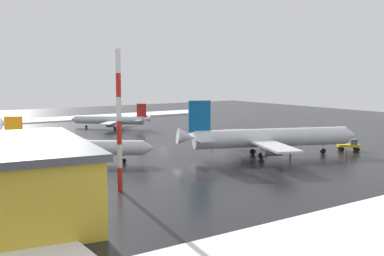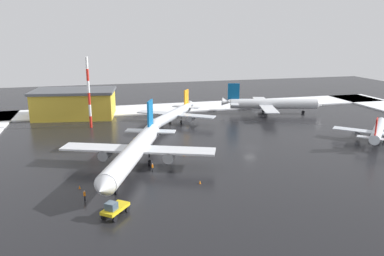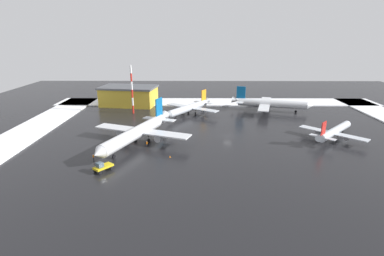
# 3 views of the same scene
# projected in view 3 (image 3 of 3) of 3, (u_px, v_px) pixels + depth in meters

# --- Properties ---
(ground_plane) EXTENTS (240.00, 240.00, 0.00)m
(ground_plane) POSITION_uv_depth(u_px,v_px,m) (228.00, 136.00, 97.17)
(ground_plane) COLOR black
(snow_bank_far) EXTENTS (152.00, 16.00, 0.43)m
(snow_bank_far) POSITION_uv_depth(u_px,v_px,m) (217.00, 102.00, 144.81)
(snow_bank_far) COLOR white
(snow_bank_far) RESTS_ON ground_plane
(snow_bank_right) EXTENTS (14.00, 116.00, 0.43)m
(snow_bank_right) POSITION_uv_depth(u_px,v_px,m) (22.00, 135.00, 97.60)
(snow_bank_right) COLOR white
(snow_bank_right) RESTS_ON ground_plane
(airplane_parked_starboard) EXTENTS (30.90, 36.52, 11.30)m
(airplane_parked_starboard) POSITION_uv_depth(u_px,v_px,m) (137.00, 132.00, 89.09)
(airplane_parked_starboard) COLOR silver
(airplane_parked_starboard) RESTS_ON ground_plane
(airplane_far_rear) EXTENTS (33.32, 28.01, 10.06)m
(airplane_far_rear) POSITION_uv_depth(u_px,v_px,m) (270.00, 103.00, 127.82)
(airplane_far_rear) COLOR silver
(airplane_far_rear) RESTS_ON ground_plane
(airplane_distant_tail) EXTENTS (21.88, 25.43, 8.68)m
(airplane_distant_tail) POSITION_uv_depth(u_px,v_px,m) (189.00, 108.00, 122.21)
(airplane_distant_tail) COLOR silver
(airplane_distant_tail) RESTS_ON ground_plane
(airplane_foreground_jet) EXTENTS (19.55, 19.73, 7.45)m
(airplane_foreground_jet) POSITION_uv_depth(u_px,v_px,m) (334.00, 131.00, 94.02)
(airplane_foreground_jet) COLOR silver
(airplane_foreground_jet) RESTS_ON ground_plane
(pushback_tug) EXTENTS (4.58, 4.97, 2.50)m
(pushback_tug) POSITION_uv_depth(u_px,v_px,m) (102.00, 167.00, 71.74)
(pushback_tug) COLOR gold
(pushback_tug) RESTS_ON ground_plane
(ground_crew_mid_apron) EXTENTS (0.36, 0.36, 1.71)m
(ground_crew_mid_apron) POSITION_uv_depth(u_px,v_px,m) (93.00, 157.00, 78.20)
(ground_crew_mid_apron) COLOR black
(ground_crew_mid_apron) RESTS_ON ground_plane
(ground_crew_near_tug) EXTENTS (0.36, 0.36, 1.71)m
(ground_crew_near_tug) POSITION_uv_depth(u_px,v_px,m) (126.00, 145.00, 86.67)
(ground_crew_near_tug) COLOR black
(ground_crew_near_tug) RESTS_ON ground_plane
(ground_crew_by_nose_gear) EXTENTS (0.36, 0.36, 1.71)m
(ground_crew_by_nose_gear) POSITION_uv_depth(u_px,v_px,m) (147.00, 144.00, 87.60)
(ground_crew_by_nose_gear) COLOR black
(ground_crew_by_nose_gear) RESTS_ON ground_plane
(antenna_mast) EXTENTS (0.70, 0.70, 19.92)m
(antenna_mast) POSITION_uv_depth(u_px,v_px,m) (132.00, 90.00, 122.16)
(antenna_mast) COLOR red
(antenna_mast) RESTS_ON ground_plane
(cargo_hangar) EXTENTS (26.92, 18.49, 8.80)m
(cargo_hangar) POSITION_uv_depth(u_px,v_px,m) (129.00, 96.00, 138.29)
(cargo_hangar) COLOR gold
(cargo_hangar) RESTS_ON ground_plane
(traffic_cone_near_nose) EXTENTS (0.36, 0.36, 0.55)m
(traffic_cone_near_nose) POSITION_uv_depth(u_px,v_px,m) (170.00, 156.00, 80.21)
(traffic_cone_near_nose) COLOR orange
(traffic_cone_near_nose) RESTS_ON ground_plane
(traffic_cone_mid_line) EXTENTS (0.36, 0.36, 0.55)m
(traffic_cone_mid_line) POSITION_uv_depth(u_px,v_px,m) (96.00, 152.00, 83.30)
(traffic_cone_mid_line) COLOR orange
(traffic_cone_mid_line) RESTS_ON ground_plane
(traffic_cone_wingtip_side) EXTENTS (0.36, 0.36, 0.55)m
(traffic_cone_wingtip_side) POSITION_uv_depth(u_px,v_px,m) (176.00, 137.00, 95.31)
(traffic_cone_wingtip_side) COLOR orange
(traffic_cone_wingtip_side) RESTS_ON ground_plane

